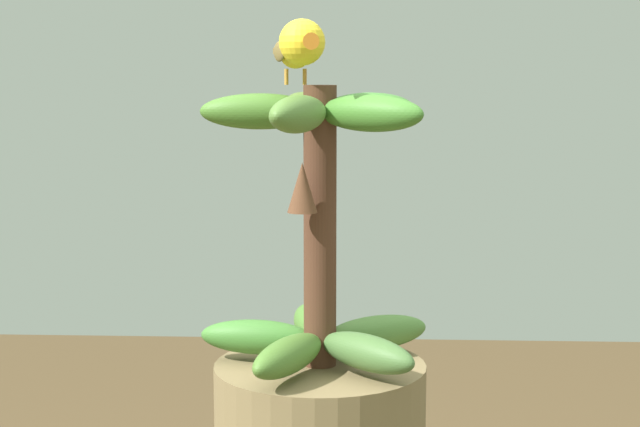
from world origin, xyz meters
The scene contains 2 objects.
banana_bunch centered at (0.00, 0.00, 1.22)m, with size 0.30×0.30×0.35m.
perched_bird centered at (0.00, 0.03, 1.44)m, with size 0.19×0.07×0.08m.
Camera 1 is at (-1.25, -0.06, 1.41)m, focal length 57.87 mm.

